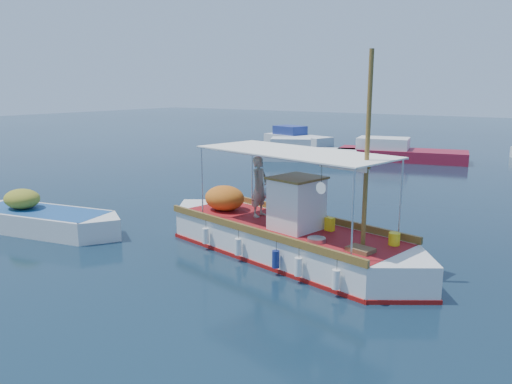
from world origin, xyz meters
The scene contains 6 objects.
ground centered at (0.00, 0.00, 0.00)m, with size 160.00×160.00×0.00m, color black.
fishing_caique centered at (0.64, -0.46, 0.57)m, with size 10.31×4.30×6.41m.
dinghy centered at (-8.13, -3.27, 0.36)m, with size 6.91×3.04×1.73m.
bg_boat_nw centered at (-8.93, 18.04, 0.49)m, with size 7.44×5.38×1.80m.
bg_boat_n centered at (-3.19, 21.79, 0.49)m, with size 9.30×4.69×1.80m.
bg_boat_far_w centered at (-14.59, 26.92, 0.49)m, with size 7.18×3.95×1.80m.
Camera 1 is at (8.55, -13.49, 5.27)m, focal length 35.00 mm.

